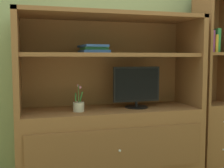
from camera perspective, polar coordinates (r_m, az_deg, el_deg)
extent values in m
cube|color=#8C9E6B|center=(3.14, -1.99, 9.56)|extent=(6.00, 0.10, 2.80)
cube|color=brown|center=(2.91, -0.27, -11.38)|extent=(1.80, 0.58, 0.66)
cube|color=brown|center=(2.64, 1.48, -13.16)|extent=(1.65, 0.02, 0.40)
sphere|color=silver|center=(2.62, 1.57, -13.25)|extent=(0.02, 0.02, 0.02)
cube|color=brown|center=(2.69, -18.54, 4.11)|extent=(0.05, 0.58, 0.92)
cube|color=brown|center=(3.13, 15.35, 4.32)|extent=(0.05, 0.58, 0.92)
cube|color=brown|center=(3.06, -1.65, 4.48)|extent=(1.80, 0.02, 0.92)
cube|color=brown|center=(2.82, -0.28, 13.46)|extent=(1.80, 0.58, 0.04)
cube|color=brown|center=(2.79, -0.28, 5.86)|extent=(1.70, 0.52, 0.04)
cylinder|color=black|center=(2.90, 4.92, -4.61)|extent=(0.23, 0.23, 0.01)
cylinder|color=black|center=(2.90, 4.92, -4.01)|extent=(0.03, 0.03, 0.05)
cube|color=black|center=(2.87, 4.95, -0.03)|extent=(0.49, 0.02, 0.35)
cube|color=black|center=(2.86, 5.05, -0.06)|extent=(0.45, 0.00, 0.32)
cylinder|color=beige|center=(2.69, -6.72, -4.59)|extent=(0.10, 0.10, 0.09)
cylinder|color=#3D6B33|center=(2.67, -6.75, -1.93)|extent=(0.01, 0.01, 0.16)
cube|color=#2D7A38|center=(2.69, -6.22, -2.58)|extent=(0.02, 0.07, 0.10)
cube|color=#2D7A38|center=(2.68, -7.30, -2.62)|extent=(0.03, 0.09, 0.07)
sphere|color=#C6729E|center=(2.65, -6.41, -0.65)|extent=(0.03, 0.03, 0.03)
sphere|color=#C6729E|center=(2.67, -6.85, -0.26)|extent=(0.02, 0.02, 0.02)
cube|color=#2D519E|center=(2.75, -3.68, 6.52)|extent=(0.26, 0.32, 0.03)
cube|color=#338C4C|center=(2.76, -3.71, 7.08)|extent=(0.23, 0.28, 0.03)
cube|color=#2D519E|center=(2.74, -3.88, 7.60)|extent=(0.25, 0.34, 0.02)
cube|color=brown|center=(3.41, 19.53, -9.18)|extent=(0.38, 0.38, 0.67)
sphere|color=silver|center=(3.22, 21.63, -7.05)|extent=(0.02, 0.02, 0.02)
sphere|color=silver|center=(3.29, 21.45, -12.16)|extent=(0.02, 0.02, 0.02)
cube|color=brown|center=(3.21, 17.46, 6.88)|extent=(0.03, 0.38, 1.20)
cube|color=brown|center=(3.45, 18.25, 6.72)|extent=(0.38, 0.02, 1.20)
cube|color=brown|center=(3.30, 19.99, 5.70)|extent=(0.32, 0.34, 0.03)
cube|color=silver|center=(3.24, 18.36, 8.09)|extent=(0.04, 0.13, 0.23)
cube|color=purple|center=(3.26, 18.99, 8.06)|extent=(0.04, 0.15, 0.23)
cube|color=gold|center=(3.28, 19.47, 7.63)|extent=(0.03, 0.18, 0.19)
cube|color=#338C4C|center=(3.31, 20.09, 8.17)|extent=(0.05, 0.12, 0.26)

